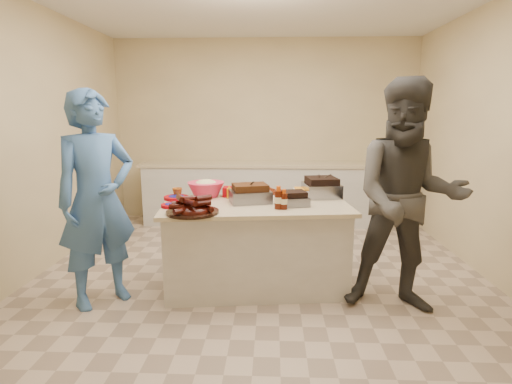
{
  "coord_description": "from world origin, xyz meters",
  "views": [
    {
      "loc": [
        0.12,
        -3.63,
        1.62
      ],
      "look_at": [
        -0.03,
        -0.01,
        0.9
      ],
      "focal_mm": 28.0,
      "sensor_mm": 36.0,
      "label": 1
    }
  ],
  "objects_px": {
    "mustard_bottle": "(229,198)",
    "plastic_cup": "(178,197)",
    "roasting_pan": "(321,197)",
    "guest_gray": "(399,308)",
    "guest_blue": "(105,301)",
    "island": "(256,285)",
    "rib_platter": "(193,213)",
    "coleslaw_bowl": "(206,197)",
    "bbq_bottle_b": "(278,209)",
    "bbq_bottle_a": "(284,209)"
  },
  "relations": [
    {
      "from": "mustard_bottle",
      "to": "plastic_cup",
      "type": "bearing_deg",
      "value": 175.49
    },
    {
      "from": "roasting_pan",
      "to": "guest_gray",
      "type": "bearing_deg",
      "value": -60.27
    },
    {
      "from": "guest_blue",
      "to": "guest_gray",
      "type": "xyz_separation_m",
      "value": [
        2.55,
        -0.03,
        0.0
      ]
    },
    {
      "from": "island",
      "to": "rib_platter",
      "type": "height_order",
      "value": "rib_platter"
    },
    {
      "from": "rib_platter",
      "to": "coleslaw_bowl",
      "type": "relative_size",
      "value": 1.21
    },
    {
      "from": "rib_platter",
      "to": "guest_blue",
      "type": "bearing_deg",
      "value": 179.66
    },
    {
      "from": "bbq_bottle_b",
      "to": "mustard_bottle",
      "type": "relative_size",
      "value": 1.54
    },
    {
      "from": "bbq_bottle_b",
      "to": "plastic_cup",
      "type": "bearing_deg",
      "value": 155.44
    },
    {
      "from": "roasting_pan",
      "to": "plastic_cup",
      "type": "distance_m",
      "value": 1.43
    },
    {
      "from": "rib_platter",
      "to": "bbq_bottle_a",
      "type": "distance_m",
      "value": 0.78
    },
    {
      "from": "rib_platter",
      "to": "guest_blue",
      "type": "xyz_separation_m",
      "value": [
        -0.8,
        0.0,
        -0.8
      ]
    },
    {
      "from": "island",
      "to": "guest_blue",
      "type": "height_order",
      "value": "island"
    },
    {
      "from": "island",
      "to": "bbq_bottle_a",
      "type": "relative_size",
      "value": 9.67
    },
    {
      "from": "guest_blue",
      "to": "coleslaw_bowl",
      "type": "bearing_deg",
      "value": -5.71
    },
    {
      "from": "roasting_pan",
      "to": "bbq_bottle_a",
      "type": "bearing_deg",
      "value": -135.07
    },
    {
      "from": "bbq_bottle_a",
      "to": "mustard_bottle",
      "type": "relative_size",
      "value": 1.34
    },
    {
      "from": "mustard_bottle",
      "to": "bbq_bottle_b",
      "type": "bearing_deg",
      "value": -41.07
    },
    {
      "from": "island",
      "to": "rib_platter",
      "type": "relative_size",
      "value": 3.87
    },
    {
      "from": "coleslaw_bowl",
      "to": "roasting_pan",
      "type": "bearing_deg",
      "value": 2.17
    },
    {
      "from": "mustard_bottle",
      "to": "plastic_cup",
      "type": "distance_m",
      "value": 0.52
    },
    {
      "from": "rib_platter",
      "to": "island",
      "type": "bearing_deg",
      "value": 36.27
    },
    {
      "from": "island",
      "to": "guest_blue",
      "type": "distance_m",
      "value": 1.36
    },
    {
      "from": "bbq_bottle_a",
      "to": "guest_blue",
      "type": "relative_size",
      "value": 0.1
    },
    {
      "from": "bbq_bottle_b",
      "to": "guest_blue",
      "type": "bearing_deg",
      "value": -173.23
    },
    {
      "from": "roasting_pan",
      "to": "plastic_cup",
      "type": "relative_size",
      "value": 3.41
    },
    {
      "from": "rib_platter",
      "to": "roasting_pan",
      "type": "xyz_separation_m",
      "value": [
        1.15,
        0.71,
        0.0
      ]
    },
    {
      "from": "rib_platter",
      "to": "guest_blue",
      "type": "height_order",
      "value": "rib_platter"
    },
    {
      "from": "coleslaw_bowl",
      "to": "mustard_bottle",
      "type": "xyz_separation_m",
      "value": [
        0.24,
        -0.07,
        0.0
      ]
    },
    {
      "from": "mustard_bottle",
      "to": "plastic_cup",
      "type": "relative_size",
      "value": 1.33
    },
    {
      "from": "bbq_bottle_a",
      "to": "bbq_bottle_b",
      "type": "xyz_separation_m",
      "value": [
        -0.05,
        0.01,
        0.0
      ]
    },
    {
      "from": "roasting_pan",
      "to": "coleslaw_bowl",
      "type": "relative_size",
      "value": 0.92
    },
    {
      "from": "roasting_pan",
      "to": "bbq_bottle_a",
      "type": "distance_m",
      "value": 0.66
    },
    {
      "from": "island",
      "to": "bbq_bottle_b",
      "type": "bearing_deg",
      "value": -49.31
    },
    {
      "from": "bbq_bottle_a",
      "to": "guest_gray",
      "type": "height_order",
      "value": "bbq_bottle_a"
    },
    {
      "from": "bbq_bottle_b",
      "to": "guest_blue",
      "type": "xyz_separation_m",
      "value": [
        -1.52,
        -0.18,
        -0.8
      ]
    },
    {
      "from": "coleslaw_bowl",
      "to": "bbq_bottle_b",
      "type": "distance_m",
      "value": 0.86
    },
    {
      "from": "roasting_pan",
      "to": "coleslaw_bowl",
      "type": "bearing_deg",
      "value": 172.84
    },
    {
      "from": "plastic_cup",
      "to": "guest_gray",
      "type": "bearing_deg",
      "value": -18.06
    },
    {
      "from": "coleslaw_bowl",
      "to": "guest_blue",
      "type": "height_order",
      "value": "coleslaw_bowl"
    },
    {
      "from": "rib_platter",
      "to": "plastic_cup",
      "type": "bearing_deg",
      "value": 113.53
    },
    {
      "from": "island",
      "to": "coleslaw_bowl",
      "type": "distance_m",
      "value": 0.99
    },
    {
      "from": "mustard_bottle",
      "to": "roasting_pan",
      "type": "bearing_deg",
      "value": 7.31
    },
    {
      "from": "guest_blue",
      "to": "rib_platter",
      "type": "bearing_deg",
      "value": -45.6
    },
    {
      "from": "island",
      "to": "bbq_bottle_a",
      "type": "bearing_deg",
      "value": -44.57
    },
    {
      "from": "bbq_bottle_a",
      "to": "mustard_bottle",
      "type": "height_order",
      "value": "bbq_bottle_a"
    },
    {
      "from": "guest_gray",
      "to": "coleslaw_bowl",
      "type": "bearing_deg",
      "value": 167.92
    },
    {
      "from": "bbq_bottle_b",
      "to": "plastic_cup",
      "type": "xyz_separation_m",
      "value": [
        -0.99,
        0.45,
        0.0
      ]
    },
    {
      "from": "island",
      "to": "roasting_pan",
      "type": "distance_m",
      "value": 1.08
    },
    {
      "from": "island",
      "to": "bbq_bottle_b",
      "type": "xyz_separation_m",
      "value": [
        0.2,
        -0.19,
        0.8
      ]
    },
    {
      "from": "island",
      "to": "guest_gray",
      "type": "relative_size",
      "value": 0.89
    }
  ]
}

